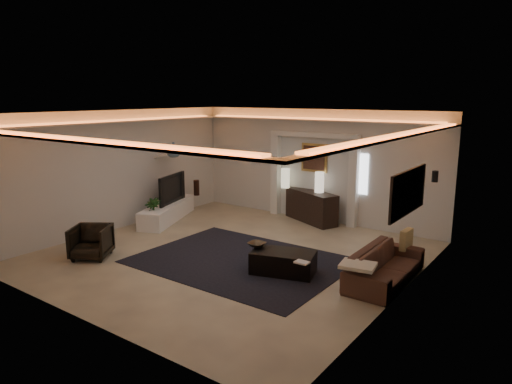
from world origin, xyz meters
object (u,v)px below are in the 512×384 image
Objects in this scene: sofa at (385,265)px; coffee_table at (283,263)px; armchair at (91,242)px; console at (311,206)px.

sofa is 1.82m from coffee_table.
sofa is at bearing 6.71° from coffee_table.
coffee_table is at bearing -9.93° from armchair.
armchair is at bearing -90.01° from console.
console is 0.79× the size of sofa.
armchair reaches higher than sofa.
coffee_table is 1.56× the size of armchair.
console is 1.41× the size of coffee_table.
coffee_table is (-1.66, -0.73, -0.09)m from sofa.
armchair is (-2.24, -5.06, -0.06)m from console.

